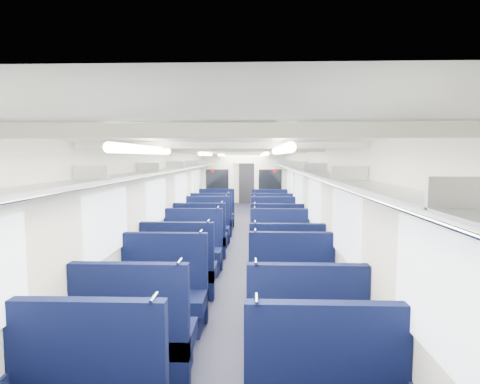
# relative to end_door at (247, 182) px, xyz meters

# --- Properties ---
(floor) EXTENTS (2.80, 18.00, 0.01)m
(floor) POSITION_rel_end_door_xyz_m (0.00, -8.94, -1.00)
(floor) COLOR black
(floor) RESTS_ON ground
(ceiling) EXTENTS (2.80, 18.00, 0.01)m
(ceiling) POSITION_rel_end_door_xyz_m (0.00, -8.94, 1.35)
(ceiling) COLOR white
(ceiling) RESTS_ON wall_left
(wall_left) EXTENTS (0.02, 18.00, 2.35)m
(wall_left) POSITION_rel_end_door_xyz_m (-1.40, -8.94, 0.18)
(wall_left) COLOR silver
(wall_left) RESTS_ON floor
(dado_left) EXTENTS (0.03, 17.90, 0.70)m
(dado_left) POSITION_rel_end_door_xyz_m (-1.39, -8.94, -0.65)
(dado_left) COLOR black
(dado_left) RESTS_ON floor
(wall_right) EXTENTS (0.02, 18.00, 2.35)m
(wall_right) POSITION_rel_end_door_xyz_m (1.40, -8.94, 0.18)
(wall_right) COLOR silver
(wall_right) RESTS_ON floor
(dado_right) EXTENTS (0.03, 17.90, 0.70)m
(dado_right) POSITION_rel_end_door_xyz_m (1.39, -8.94, -0.65)
(dado_right) COLOR black
(dado_right) RESTS_ON floor
(wall_far) EXTENTS (2.80, 0.02, 2.35)m
(wall_far) POSITION_rel_end_door_xyz_m (0.00, 0.06, 0.18)
(wall_far) COLOR silver
(wall_far) RESTS_ON floor
(luggage_rack_left) EXTENTS (0.36, 17.40, 0.18)m
(luggage_rack_left) POSITION_rel_end_door_xyz_m (-1.21, -8.94, 0.97)
(luggage_rack_left) COLOR #B2B5BA
(luggage_rack_left) RESTS_ON wall_left
(luggage_rack_right) EXTENTS (0.36, 17.40, 0.18)m
(luggage_rack_right) POSITION_rel_end_door_xyz_m (1.21, -8.94, 0.97)
(luggage_rack_right) COLOR #B2B5BA
(luggage_rack_right) RESTS_ON wall_right
(windows) EXTENTS (2.78, 15.60, 0.75)m
(windows) POSITION_rel_end_door_xyz_m (0.00, -9.40, 0.42)
(windows) COLOR white
(windows) RESTS_ON wall_left
(ceiling_fittings) EXTENTS (2.70, 16.06, 0.11)m
(ceiling_fittings) POSITION_rel_end_door_xyz_m (0.00, -9.20, 1.29)
(ceiling_fittings) COLOR silver
(ceiling_fittings) RESTS_ON ceiling
(end_door) EXTENTS (0.75, 0.06, 2.00)m
(end_door) POSITION_rel_end_door_xyz_m (0.00, 0.00, 0.00)
(end_door) COLOR black
(end_door) RESTS_ON floor
(bulkhead) EXTENTS (2.80, 0.10, 2.35)m
(bulkhead) POSITION_rel_end_door_xyz_m (-0.00, -5.79, 0.23)
(bulkhead) COLOR silver
(bulkhead) RESTS_ON floor
(seat_4) EXTENTS (1.12, 0.62, 1.25)m
(seat_4) POSITION_rel_end_door_xyz_m (-0.83, -14.93, -0.61)
(seat_4) COLOR #0B1135
(seat_4) RESTS_ON floor
(seat_5) EXTENTS (1.12, 0.62, 1.25)m
(seat_5) POSITION_rel_end_door_xyz_m (0.83, -14.91, -0.61)
(seat_5) COLOR #0B1135
(seat_5) RESTS_ON floor
(seat_6) EXTENTS (1.12, 0.62, 1.25)m
(seat_6) POSITION_rel_end_door_xyz_m (-0.83, -13.79, -0.61)
(seat_6) COLOR #0B1135
(seat_6) RESTS_ON floor
(seat_7) EXTENTS (1.12, 0.62, 1.25)m
(seat_7) POSITION_rel_end_door_xyz_m (0.83, -13.69, -0.61)
(seat_7) COLOR #0B1135
(seat_7) RESTS_ON floor
(seat_8) EXTENTS (1.12, 0.62, 1.25)m
(seat_8) POSITION_rel_end_door_xyz_m (-0.83, -12.66, -0.61)
(seat_8) COLOR #0B1135
(seat_8) RESTS_ON floor
(seat_9) EXTENTS (1.12, 0.62, 1.25)m
(seat_9) POSITION_rel_end_door_xyz_m (0.83, -12.72, -0.61)
(seat_9) COLOR #0B1135
(seat_9) RESTS_ON floor
(seat_10) EXTENTS (1.12, 0.62, 1.25)m
(seat_10) POSITION_rel_end_door_xyz_m (-0.83, -11.39, -0.61)
(seat_10) COLOR #0B1135
(seat_10) RESTS_ON floor
(seat_11) EXTENTS (1.12, 0.62, 1.25)m
(seat_11) POSITION_rel_end_door_xyz_m (0.83, -11.37, -0.61)
(seat_11) COLOR #0B1135
(seat_11) RESTS_ON floor
(seat_12) EXTENTS (1.12, 0.62, 1.25)m
(seat_12) POSITION_rel_end_door_xyz_m (-0.83, -10.21, -0.61)
(seat_12) COLOR #0B1135
(seat_12) RESTS_ON floor
(seat_13) EXTENTS (1.12, 0.62, 1.25)m
(seat_13) POSITION_rel_end_door_xyz_m (0.83, -10.28, -0.61)
(seat_13) COLOR #0B1135
(seat_13) RESTS_ON floor
(seat_14) EXTENTS (1.12, 0.62, 1.25)m
(seat_14) POSITION_rel_end_door_xyz_m (-0.83, -9.07, -0.61)
(seat_14) COLOR #0B1135
(seat_14) RESTS_ON floor
(seat_15) EXTENTS (1.12, 0.62, 1.25)m
(seat_15) POSITION_rel_end_door_xyz_m (0.83, -9.14, -0.61)
(seat_15) COLOR #0B1135
(seat_15) RESTS_ON floor
(seat_16) EXTENTS (1.12, 0.62, 1.25)m
(seat_16) POSITION_rel_end_door_xyz_m (-0.83, -7.93, -0.61)
(seat_16) COLOR #0B1135
(seat_16) RESTS_ON floor
(seat_17) EXTENTS (1.12, 0.62, 1.25)m
(seat_17) POSITION_rel_end_door_xyz_m (0.83, -7.92, -0.61)
(seat_17) COLOR #0B1135
(seat_17) RESTS_ON floor
(seat_18) EXTENTS (1.12, 0.62, 1.25)m
(seat_18) POSITION_rel_end_door_xyz_m (-0.83, -6.77, -0.61)
(seat_18) COLOR #0B1135
(seat_18) RESTS_ON floor
(seat_19) EXTENTS (1.12, 0.62, 1.25)m
(seat_19) POSITION_rel_end_door_xyz_m (0.83, -6.91, -0.61)
(seat_19) COLOR #0B1135
(seat_19) RESTS_ON floor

